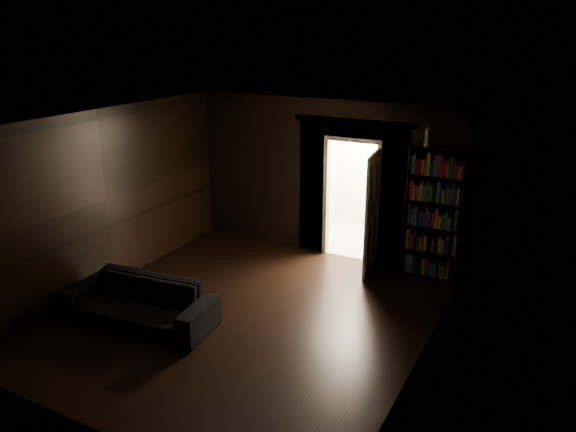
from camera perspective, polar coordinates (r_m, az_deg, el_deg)
ground at (r=8.22m, az=-4.39°, el=-10.13°), size 5.50×5.50×0.00m
room_walls at (r=8.44m, az=-0.87°, el=3.08°), size 5.02×5.61×2.84m
kitchen_alcove at (r=10.85m, az=8.64°, el=3.85°), size 2.20×1.80×2.60m
sofa at (r=8.12m, az=-14.89°, el=-7.87°), size 2.21×1.13×0.82m
bookshelf at (r=9.27m, az=14.62°, el=0.14°), size 0.93×0.43×2.20m
refrigerator at (r=10.98m, az=10.78°, el=1.82°), size 0.93×0.90×1.65m
door at (r=9.32m, az=8.45°, el=0.17°), size 0.17×0.85×2.05m
figurine at (r=8.98m, az=13.94°, el=7.82°), size 0.12×0.12×0.29m
bottles at (r=10.69m, az=10.53°, el=6.74°), size 0.69×0.34×0.29m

